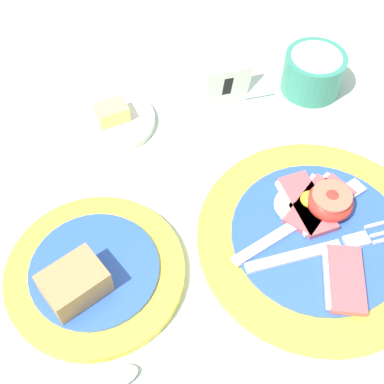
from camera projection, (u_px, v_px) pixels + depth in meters
The scene contains 6 objects.
ground_plane at pixel (231, 264), 0.58m from camera, with size 3.00×3.00×0.00m, color #B7CCB7.
breakfast_plate at pixel (318, 233), 0.59m from camera, with size 0.27×0.27×0.04m.
bread_plate at pixel (92, 273), 0.56m from camera, with size 0.19×0.19×0.05m.
sugar_cup at pixel (313, 71), 0.72m from camera, with size 0.08×0.08×0.06m.
butter_dish at pixel (113, 120), 0.70m from camera, with size 0.11×0.11×0.03m.
number_card at pixel (225, 81), 0.70m from camera, with size 0.06×0.05×0.07m.
Camera 1 is at (-0.11, -0.26, 0.52)m, focal length 50.00 mm.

